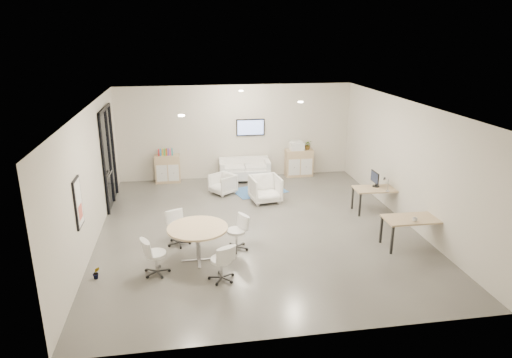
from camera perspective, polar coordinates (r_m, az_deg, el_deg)
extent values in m
cube|color=#524F4B|center=(12.14, 0.13, -7.85)|extent=(8.00, 9.00, 0.80)
cube|color=white|center=(11.00, 0.14, 11.25)|extent=(8.00, 9.00, 0.80)
cube|color=beige|center=(16.12, -2.69, 6.19)|extent=(8.00, 0.80, 3.20)
cube|color=beige|center=(6.97, 6.75, -10.33)|extent=(8.00, 0.80, 3.20)
cube|color=beige|center=(11.58, -21.90, 0.14)|extent=(0.80, 9.00, 3.20)
cube|color=beige|center=(12.85, 19.90, 2.05)|extent=(0.80, 9.00, 3.20)
cube|color=black|center=(13.90, -17.96, 2.66)|extent=(0.02, 1.90, 2.85)
cube|color=black|center=(13.62, -18.43, 8.29)|extent=(0.06, 1.90, 0.08)
cube|color=black|center=(13.03, -18.42, 1.62)|extent=(0.06, 0.08, 2.85)
cube|color=black|center=(14.77, -17.39, 3.58)|extent=(0.06, 0.08, 2.85)
cube|color=black|center=(14.04, -17.79, 2.82)|extent=(0.06, 0.07, 2.85)
cube|color=#B2B2B7|center=(13.56, -17.82, 0.65)|extent=(0.04, 0.60, 0.05)
cube|color=black|center=(10.02, -21.35, -2.78)|extent=(0.04, 0.54, 1.04)
cube|color=white|center=(10.01, -21.23, -2.78)|extent=(0.01, 0.46, 0.96)
cube|color=#D35849|center=(10.08, -21.09, -3.84)|extent=(0.01, 0.32, 0.30)
cube|color=black|center=(15.73, -0.70, 6.47)|extent=(0.98, 0.05, 0.58)
cube|color=#859DE6|center=(15.71, -0.68, 6.45)|extent=(0.90, 0.01, 0.50)
cylinder|color=#FFEAC6|center=(9.93, -9.31, 7.83)|extent=(0.14, 0.14, 0.03)
cylinder|color=#FFEAC6|center=(11.79, 5.58, 9.56)|extent=(0.14, 0.14, 0.03)
cylinder|color=#FFEAC6|center=(14.00, -1.88, 10.96)|extent=(0.14, 0.14, 0.03)
cube|color=tan|center=(15.69, -10.98, 1.28)|extent=(0.83, 0.42, 0.94)
cube|color=silver|center=(15.52, -11.68, 0.69)|extent=(0.35, 0.02, 0.56)
cube|color=silver|center=(15.51, -10.27, 0.76)|extent=(0.35, 0.02, 0.56)
cube|color=tan|center=(16.16, 5.38, 2.04)|extent=(0.95, 0.44, 0.95)
cube|color=silver|center=(15.92, 4.81, 1.46)|extent=(0.40, 0.02, 0.57)
cube|color=silver|center=(16.03, 6.33, 1.53)|extent=(0.40, 0.02, 0.57)
cube|color=red|center=(15.55, -12.06, 3.27)|extent=(0.04, 0.14, 0.22)
cube|color=#337FCC|center=(15.55, -11.83, 3.28)|extent=(0.04, 0.14, 0.22)
cube|color=gold|center=(15.55, -11.60, 3.30)|extent=(0.04, 0.14, 0.22)
cube|color=#4CB24C|center=(15.54, -11.37, 3.31)|extent=(0.04, 0.14, 0.22)
cube|color=#CC6619|center=(15.54, -11.14, 3.32)|extent=(0.04, 0.14, 0.22)
cube|color=purple|center=(15.54, -10.91, 3.33)|extent=(0.04, 0.14, 0.22)
cube|color=#E54C7F|center=(15.54, -10.68, 3.34)|extent=(0.04, 0.14, 0.22)
cube|color=teal|center=(15.53, -10.45, 3.36)|extent=(0.04, 0.14, 0.22)
cube|color=white|center=(15.98, 5.10, 4.14)|extent=(0.48, 0.40, 0.27)
cube|color=white|center=(15.94, 5.11, 4.72)|extent=(0.36, 0.30, 0.06)
cube|color=silver|center=(15.64, -1.42, 0.78)|extent=(1.74, 0.92, 0.32)
cube|color=silver|center=(15.86, -1.59, 2.23)|extent=(1.71, 0.26, 0.32)
cube|color=silver|center=(15.51, -4.28, 1.20)|extent=(0.18, 0.86, 0.64)
cube|color=silver|center=(15.71, 1.38, 1.47)|extent=(0.18, 0.86, 0.64)
cube|color=#335D9C|center=(14.68, 0.38, -1.45)|extent=(1.85, 1.50, 0.01)
imported|color=silver|center=(14.38, -4.18, -0.49)|extent=(0.90, 0.91, 0.69)
imported|color=silver|center=(13.63, 1.18, -1.10)|extent=(0.94, 0.90, 0.87)
cube|color=tan|center=(13.26, 14.99, -1.19)|extent=(1.36, 0.74, 0.04)
cube|color=black|center=(12.90, 12.86, -3.21)|extent=(0.05, 0.05, 0.65)
cube|color=black|center=(13.39, 17.77, -2.83)|extent=(0.05, 0.05, 0.65)
cube|color=black|center=(13.39, 11.97, -2.35)|extent=(0.05, 0.05, 0.65)
cube|color=black|center=(13.87, 16.74, -2.02)|extent=(0.05, 0.05, 0.65)
cube|color=tan|center=(11.34, 19.13, -4.72)|extent=(1.40, 0.71, 0.04)
cube|color=black|center=(10.96, 16.65, -7.34)|extent=(0.05, 0.05, 0.69)
cube|color=black|center=(11.56, 22.47, -6.64)|extent=(0.05, 0.05, 0.69)
cube|color=black|center=(11.45, 15.38, -6.11)|extent=(0.05, 0.05, 0.69)
cube|color=black|center=(12.02, 21.03, -5.51)|extent=(0.05, 0.05, 0.69)
cylinder|color=black|center=(13.38, 14.75, -0.87)|extent=(0.20, 0.20, 0.02)
cube|color=black|center=(13.34, 14.79, -0.38)|extent=(0.04, 0.03, 0.24)
cube|color=black|center=(13.28, 14.64, 0.22)|extent=(0.03, 0.50, 0.32)
cylinder|color=tan|center=(10.11, -7.32, -6.11)|extent=(1.34, 1.34, 0.04)
cylinder|color=#B2B2B7|center=(10.28, -7.23, -8.18)|extent=(0.10, 0.10, 0.77)
cube|color=#B2B2B7|center=(10.44, -7.15, -10.00)|extent=(0.78, 0.06, 0.03)
cube|color=#B2B2B7|center=(10.44, -7.15, -10.00)|extent=(0.06, 0.78, 0.03)
imported|color=#3F7F3F|center=(16.06, 6.52, 4.13)|extent=(0.39, 0.41, 0.26)
imported|color=#3F7F3F|center=(10.21, -19.31, -11.38)|extent=(0.20, 0.29, 0.12)
imported|color=white|center=(11.12, 19.26, -4.76)|extent=(0.13, 0.11, 0.11)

